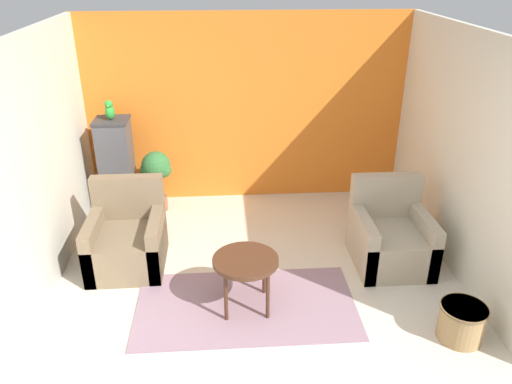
{
  "coord_description": "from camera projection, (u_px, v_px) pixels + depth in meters",
  "views": [
    {
      "loc": [
        -0.32,
        -2.85,
        3.02
      ],
      "look_at": [
        0.0,
        1.68,
        0.85
      ],
      "focal_mm": 35.0,
      "sensor_mm": 36.0,
      "label": 1
    }
  ],
  "objects": [
    {
      "name": "potted_plant",
      "position": [
        156.0,
        171.0,
        6.29
      ],
      "size": [
        0.4,
        0.36,
        0.8
      ],
      "color": "brown",
      "rests_on": "ground_plane"
    },
    {
      "name": "coffee_table",
      "position": [
        246.0,
        264.0,
        4.53
      ],
      "size": [
        0.61,
        0.61,
        0.53
      ],
      "color": "#472819",
      "rests_on": "ground_plane"
    },
    {
      "name": "area_rug",
      "position": [
        246.0,
        306.0,
        4.73
      ],
      "size": [
        2.07,
        1.12,
        0.01
      ],
      "color": "gray",
      "rests_on": "ground_plane"
    },
    {
      "name": "wall_left",
      "position": [
        40.0,
        164.0,
        4.75
      ],
      "size": [
        0.06,
        3.37,
        2.42
      ],
      "color": "beige",
      "rests_on": "ground_plane"
    },
    {
      "name": "wall_back_accent",
      "position": [
        247.0,
        109.0,
        6.42
      ],
      "size": [
        4.19,
        0.06,
        2.42
      ],
      "color": "orange",
      "rests_on": "ground_plane"
    },
    {
      "name": "wall_right",
      "position": [
        460.0,
        153.0,
        5.01
      ],
      "size": [
        0.06,
        3.37,
        2.42
      ],
      "color": "beige",
      "rests_on": "ground_plane"
    },
    {
      "name": "armchair_left",
      "position": [
        127.0,
        241.0,
        5.26
      ],
      "size": [
        0.76,
        0.82,
        0.9
      ],
      "color": "#7A664C",
      "rests_on": "ground_plane"
    },
    {
      "name": "ground_plane",
      "position": [
        271.0,
        382.0,
        3.89
      ],
      "size": [
        20.0,
        20.0,
        0.0
      ],
      "primitive_type": "plane",
      "color": "beige",
      "rests_on": "ground"
    },
    {
      "name": "parrot",
      "position": [
        110.0,
        110.0,
        5.89
      ],
      "size": [
        0.11,
        0.2,
        0.24
      ],
      "color": "green",
      "rests_on": "birdcage"
    },
    {
      "name": "birdcage",
      "position": [
        117.0,
        169.0,
        6.21
      ],
      "size": [
        0.46,
        0.46,
        1.24
      ],
      "color": "#353539",
      "rests_on": "ground_plane"
    },
    {
      "name": "wicker_basket",
      "position": [
        462.0,
        321.0,
        4.27
      ],
      "size": [
        0.4,
        0.4,
        0.33
      ],
      "color": "#A37F51",
      "rests_on": "ground_plane"
    },
    {
      "name": "armchair_right",
      "position": [
        390.0,
        239.0,
        5.31
      ],
      "size": [
        0.76,
        0.82,
        0.9
      ],
      "color": "tan",
      "rests_on": "ground_plane"
    }
  ]
}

